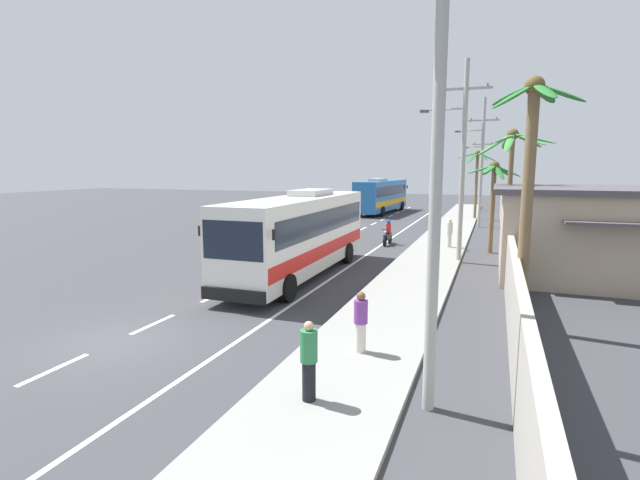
{
  "coord_description": "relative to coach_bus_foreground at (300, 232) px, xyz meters",
  "views": [
    {
      "loc": [
        9.92,
        -9.96,
        4.89
      ],
      "look_at": [
        2.69,
        9.53,
        1.7
      ],
      "focal_mm": 26.45,
      "sensor_mm": 36.0,
      "label": 1
    }
  ],
  "objects": [
    {
      "name": "utility_pole_mid",
      "position": [
        6.54,
        5.63,
        3.43
      ],
      "size": [
        3.48,
        0.24,
        10.2
      ],
      "color": "#9E9E99",
      "rests_on": "ground"
    },
    {
      "name": "palm_second",
      "position": [
        9.12,
        -4.43,
        2.88
      ],
      "size": [
        2.6,
        2.66,
        7.47
      ],
      "color": "brown",
      "rests_on": "ground"
    },
    {
      "name": "palm_nearest",
      "position": [
        8.92,
        5.84,
        3.26
      ],
      "size": [
        3.67,
        3.75,
        6.8
      ],
      "color": "brown",
      "rests_on": "ground"
    },
    {
      "name": "utility_pole_far",
      "position": [
        7.0,
        21.53,
        3.54
      ],
      "size": [
        3.42,
        0.24,
        10.49
      ],
      "color": "#9E9E99",
      "rests_on": "ground"
    },
    {
      "name": "palm_third",
      "position": [
        6.51,
        27.66,
        2.89
      ],
      "size": [
        3.68,
        3.43,
        6.52
      ],
      "color": "brown",
      "rests_on": "ground"
    },
    {
      "name": "sidewalk_kerb",
      "position": [
        5.1,
        0.44,
        -1.94
      ],
      "size": [
        3.2,
        90.0,
        0.14
      ],
      "primitive_type": "cube",
      "color": "gray",
      "rests_on": "ground"
    },
    {
      "name": "utility_pole_nearest",
      "position": [
        7.16,
        -10.28,
        2.93
      ],
      "size": [
        2.51,
        0.24,
        9.4
      ],
      "color": "#9E9E99",
      "rests_on": "ground"
    },
    {
      "name": "ground_plane",
      "position": [
        -1.7,
        -9.56,
        -2.01
      ],
      "size": [
        160.0,
        160.0,
        0.0
      ],
      "primitive_type": "plane",
      "color": "#3A3A3F"
    },
    {
      "name": "lane_markings",
      "position": [
        0.27,
        5.14,
        -2.01
      ],
      "size": [
        3.4,
        71.0,
        0.01
      ],
      "color": "white",
      "rests_on": "ground"
    },
    {
      "name": "coach_bus_far_lane",
      "position": [
        -3.35,
        30.93,
        -0.04
      ],
      "size": [
        3.44,
        12.39,
        3.79
      ],
      "color": "#2366A8",
      "rests_on": "ground"
    },
    {
      "name": "utility_pole_distant",
      "position": [
        6.61,
        37.44,
        2.95
      ],
      "size": [
        3.15,
        0.24,
        9.33
      ],
      "color": "#9E9E99",
      "rests_on": "ground"
    },
    {
      "name": "pedestrian_far_walk",
      "position": [
        5.13,
        -8.16,
        -1.03
      ],
      "size": [
        0.36,
        0.36,
        1.61
      ],
      "rotation": [
        0.0,
        0.0,
        1.83
      ],
      "color": "beige",
      "rests_on": "sidewalk_kerb"
    },
    {
      "name": "boundary_wall",
      "position": [
        8.9,
        4.44,
        -0.9
      ],
      "size": [
        0.24,
        60.0,
        2.22
      ],
      "primitive_type": "cube",
      "color": "#9E998E",
      "rests_on": "ground"
    },
    {
      "name": "pedestrian_near_kerb",
      "position": [
        4.84,
        -11.04,
        -0.99
      ],
      "size": [
        0.36,
        0.36,
        1.69
      ],
      "rotation": [
        0.0,
        0.0,
        3.33
      ],
      "color": "black",
      "rests_on": "sidewalk_kerb"
    },
    {
      "name": "pedestrian_midwalk",
      "position": [
        5.76,
        9.57,
        -0.97
      ],
      "size": [
        0.36,
        0.36,
        1.72
      ],
      "rotation": [
        0.0,
        0.0,
        4.27
      ],
      "color": "beige",
      "rests_on": "sidewalk_kerb"
    },
    {
      "name": "motorcycle_beside_bus",
      "position": [
        1.9,
        10.03,
        -1.35
      ],
      "size": [
        0.56,
        1.96,
        1.62
      ],
      "color": "black",
      "rests_on": "ground"
    },
    {
      "name": "coach_bus_foreground",
      "position": [
        0.0,
        0.0,
        0.0
      ],
      "size": [
        2.99,
        11.87,
        3.87
      ],
      "color": "silver",
      "rests_on": "ground"
    },
    {
      "name": "palm_fourth",
      "position": [
        8.12,
        9.15,
        1.91
      ],
      "size": [
        2.93,
        2.86,
        5.27
      ],
      "color": "brown",
      "rests_on": "ground"
    }
  ]
}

